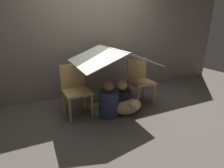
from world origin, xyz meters
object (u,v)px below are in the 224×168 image
Objects in this scene: dog at (129,106)px; person_second at (122,99)px; chair_right at (140,78)px; person_front at (109,102)px; chair_left at (75,88)px.

person_second is at bearing 106.83° from dog.
chair_right is 0.73m from dog.
person_front is at bearing -172.33° from person_second.
person_front is 1.23× the size of dog.
dog is (0.32, -0.14, -0.09)m from person_front.
person_second is 1.16× the size of dog.
chair_right reaches higher than person_front.
person_front is 1.06× the size of person_second.
chair_left reaches higher than person_second.
person_second is at bearing -152.09° from chair_right.
dog is (0.05, -0.18, -0.07)m from person_second.
chair_right is 1.47× the size of person_second.
person_front is 0.27m from person_second.
chair_left is 1.28m from chair_right.
chair_left is at bearing -178.69° from chair_right.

